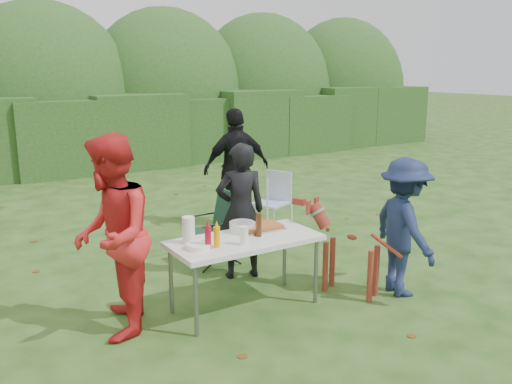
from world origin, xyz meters
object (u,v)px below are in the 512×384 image
child (404,227)px  mustard_bottle (217,237)px  beer_bottle (259,225)px  folding_table (245,243)px  lawn_chair (271,201)px  person_red_jacket (112,237)px  paper_towel_roll (189,230)px  ketchup_bottle (208,238)px  camping_chair (212,228)px  person_black_puffy (237,168)px  dog (351,251)px  person_cook (241,211)px

child → mustard_bottle: size_ratio=7.40×
child → beer_bottle: bearing=83.8°
beer_bottle → folding_table: bearing=172.2°
lawn_chair → mustard_bottle: bearing=24.3°
lawn_chair → beer_bottle: 2.75m
lawn_chair → mustard_bottle: (-2.12, -2.26, 0.41)m
person_red_jacket → beer_bottle: 1.43m
child → paper_towel_roll: bearing=85.5°
ketchup_bottle → camping_chair: bearing=61.3°
folding_table → person_red_jacket: (-1.26, 0.19, 0.23)m
child → lawn_chair: bearing=11.4°
person_black_puffy → paper_towel_roll: 3.14m
person_black_puffy → camping_chair: person_black_puffy is taller
dog → beer_bottle: beer_bottle is taller
dog → lawn_chair: size_ratio=1.18×
person_cook → camping_chair: (-0.08, 0.56, -0.34)m
person_red_jacket → camping_chair: size_ratio=2.04×
dog → beer_bottle: bearing=49.3°
person_cook → paper_towel_roll: person_cook is taller
person_cook → beer_bottle: (-0.25, -0.78, 0.07)m
beer_bottle → child: bearing=-20.5°
beer_bottle → person_black_puffy: bearing=64.2°
child → lawn_chair: (0.14, 2.74, -0.31)m
child → paper_towel_roll: (-2.15, 0.73, 0.13)m
child → ketchup_bottle: (-2.07, 0.47, 0.11)m
paper_towel_roll → child: bearing=-18.7°
camping_chair → paper_towel_roll: 1.50m
person_red_jacket → person_black_puffy: size_ratio=1.02×
folding_table → dog: 1.20m
folding_table → mustard_bottle: size_ratio=7.50×
person_cook → camping_chair: bearing=-65.5°
ketchup_bottle → beer_bottle: (0.60, 0.08, 0.01)m
lawn_chair → dog: bearing=53.4°
person_black_puffy → dog: bearing=90.9°
folding_table → child: 1.72m
lawn_chair → ketchup_bottle: size_ratio=3.92×
person_red_jacket → mustard_bottle: bearing=94.3°
person_cook → dog: person_cook is taller
person_cook → mustard_bottle: size_ratio=7.86×
person_cook → person_red_jacket: (-1.66, -0.57, 0.13)m
person_black_puffy → child: (0.19, -3.18, -0.16)m
camping_chair → person_cook: bearing=96.0°
mustard_bottle → child: bearing=-13.6°
person_black_puffy → child: 3.19m
child → beer_bottle: 1.57m
folding_table → dog: dog is taller
child → camping_chair: (-1.30, 1.89, -0.29)m
person_black_puffy → dog: 2.95m
person_red_jacket → beer_bottle: bearing=103.1°
folding_table → child: (1.62, -0.57, 0.05)m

